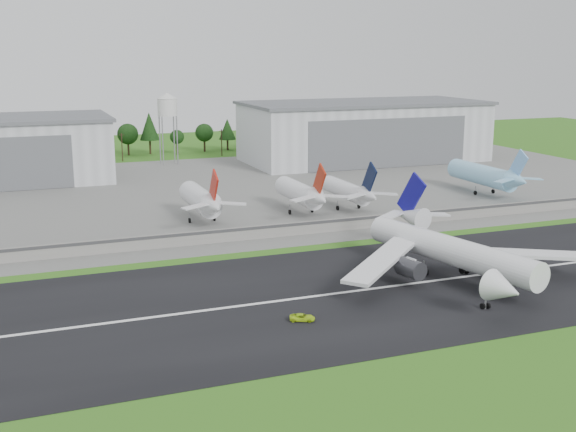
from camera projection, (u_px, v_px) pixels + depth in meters
name	position (u px, v px, depth m)	size (l,w,h in m)	color
ground	(404.00, 305.00, 134.20)	(600.00, 600.00, 0.00)	#276417
runway	(379.00, 288.00, 143.29)	(320.00, 60.00, 0.10)	black
runway_centerline	(379.00, 288.00, 143.27)	(220.00, 1.00, 0.02)	white
apron	(224.00, 191.00, 243.34)	(320.00, 150.00, 0.10)	slate
blast_fence	(295.00, 229.00, 183.81)	(240.00, 0.61, 3.50)	gray
hangar_east	(364.00, 131.00, 307.64)	(102.00, 47.00, 25.20)	silver
water_tower	(167.00, 105.00, 295.22)	(8.40, 8.40, 29.40)	#99999E
utility_poles	(174.00, 158.00, 316.11)	(230.00, 3.00, 12.00)	black
treeline	(167.00, 154.00, 329.75)	(320.00, 16.00, 22.00)	black
main_airliner	(451.00, 257.00, 147.52)	(55.96, 58.84, 18.17)	white
ground_vehicle	(302.00, 317.00, 125.76)	(2.05, 4.44, 1.23)	#B6E11A
parked_jet_red_a	(203.00, 200.00, 195.95)	(7.36, 31.29, 16.93)	silver
parked_jet_red_b	(303.00, 194.00, 206.27)	(7.36, 31.29, 16.74)	white
parked_jet_navy	(351.00, 191.00, 211.60)	(7.36, 31.29, 16.36)	white
parked_jet_skyblue	(488.00, 176.00, 234.27)	(7.36, 37.29, 17.09)	#8FD0F8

